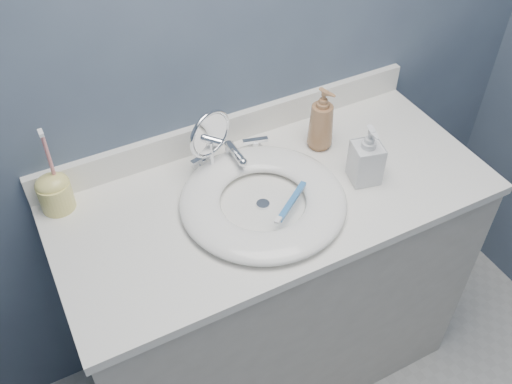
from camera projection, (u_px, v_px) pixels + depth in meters
back_wall at (227, 44)px, 1.53m from camera, size 2.20×0.02×2.40m
vanity_cabinet at (271, 291)px, 1.89m from camera, size 1.20×0.55×0.85m
countertop at (274, 197)px, 1.59m from camera, size 1.22×0.57×0.03m
backsplash at (232, 128)px, 1.71m from camera, size 1.22×0.02×0.09m
basin at (263, 200)px, 1.53m from camera, size 0.45×0.45×0.04m
drain at (263, 204)px, 1.54m from camera, size 0.04×0.04×0.01m
faucet at (231, 156)px, 1.65m from camera, size 0.25×0.13×0.07m
makeup_mirror at (211, 141)px, 1.55m from camera, size 0.14×0.08×0.21m
soap_bottle_amber at (322, 119)px, 1.65m from camera, size 0.10×0.10×0.20m
soap_bottle_clear at (367, 154)px, 1.56m from camera, size 0.10×0.10×0.18m
toothbrush_holder at (54, 191)px, 1.50m from camera, size 0.09×0.09×0.26m
toothbrush_lying at (291, 203)px, 1.49m from camera, size 0.15×0.11×0.02m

